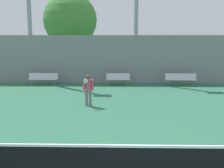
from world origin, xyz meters
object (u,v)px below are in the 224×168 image
Objects in this scene: bench_courtside_far at (181,78)px; bench_adjacent_court at (43,78)px; bench_courtside_near at (118,78)px; tree_green_broad at (70,20)px; light_pole_near_left at (136,11)px; tennis_player at (88,89)px.

bench_adjacent_court is at bearing -180.00° from bench_courtside_far.
bench_courtside_near is at bearing -179.99° from bench_courtside_far.
tree_green_broad reaches higher than bench_courtside_far.
light_pole_near_left reaches higher than bench_courtside_near.
tennis_player is at bearing -103.11° from bench_courtside_near.
light_pole_near_left is (1.32, 1.61, 4.78)m from bench_courtside_near.
light_pole_near_left is (-3.09, 1.61, 4.78)m from bench_courtside_far.
light_pole_near_left is at bearing 152.47° from bench_courtside_far.
bench_courtside_far is (4.41, 0.00, 0.00)m from bench_courtside_near.
bench_courtside_near and bench_courtside_far have the same top height.
bench_courtside_near is 0.76× the size of bench_courtside_far.
tennis_player is 0.74× the size of bench_adjacent_court.
bench_courtside_near is at bearing -0.01° from bench_adjacent_court.
tree_green_broad reaches higher than bench_adjacent_court.
bench_adjacent_court is 0.22× the size of light_pole_near_left.
bench_courtside_near is 5.33m from bench_adjacent_court.
bench_courtside_far is 1.06× the size of bench_adjacent_court.
light_pole_near_left is 1.23× the size of tree_green_broad.
bench_courtside_near and bench_adjacent_court have the same top height.
bench_courtside_far is at bearing -27.53° from light_pole_near_left.
light_pole_near_left is at bearing -44.85° from tree_green_broad.
bench_adjacent_court is 8.34m from light_pole_near_left.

